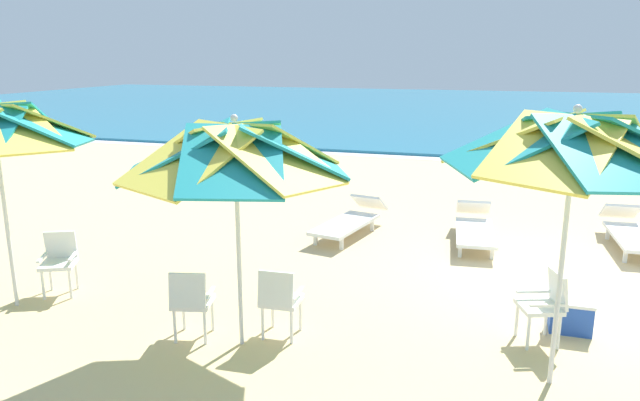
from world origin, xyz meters
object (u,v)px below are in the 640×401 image
Objects in this scene: plastic_chair_1 at (280,298)px; sun_lounger_0 at (631,232)px; beach_umbrella_1 at (235,152)px; cooler_box at (571,315)px; beachgoer_seated at (637,163)px; beach_umbrella_0 at (574,144)px; plastic_chair_2 at (191,300)px; plastic_chair_3 at (59,259)px; sun_lounger_1 at (475,227)px; sun_lounger_2 at (350,220)px; plastic_chair_0 at (545,302)px.

plastic_chair_1 is 0.40× the size of sun_lounger_0.
beach_umbrella_1 reaches higher than cooler_box.
sun_lounger_0 is 7.41m from beachgoer_seated.
beach_umbrella_0 is 3.25× the size of plastic_chair_2.
plastic_chair_3 is (-6.40, 0.47, -1.95)m from beach_umbrella_0.
plastic_chair_3 is 15.11m from beachgoer_seated.
beach_umbrella_1 reaches higher than beachgoer_seated.
sun_lounger_1 and sun_lounger_2 have the same top height.
beach_umbrella_0 is 12.86m from beachgoer_seated.
plastic_chair_2 is 2.56m from plastic_chair_3.
sun_lounger_0 is 0.98× the size of sun_lounger_2.
plastic_chair_2 is 5.61m from sun_lounger_1.
plastic_chair_2 reaches higher than sun_lounger_0.
cooler_box is (0.33, 0.41, -0.30)m from plastic_chair_0.
beach_umbrella_1 is at bearing -177.08° from beach_umbrella_0.
plastic_chair_2 is at bearing -118.78° from beachgoer_seated.
plastic_chair_0 is 1.00× the size of plastic_chair_3.
plastic_chair_0 is 0.60m from cooler_box.
plastic_chair_1 is at bearing -115.94° from beachgoer_seated.
plastic_chair_3 is (-3.41, 0.37, 0.00)m from plastic_chair_1.
beachgoer_seated reaches higher than sun_lounger_2.
sun_lounger_0 is (7.97, 4.57, -0.22)m from plastic_chair_3.
beach_umbrella_0 is at bearing 3.52° from plastic_chair_2.
plastic_chair_1 is 1.00× the size of plastic_chair_3.
plastic_chair_0 and plastic_chair_1 have the same top height.
beach_umbrella_0 is 1.26× the size of sun_lounger_2.
sun_lounger_0 is at bearing 43.83° from plastic_chair_2.
plastic_chair_0 is at bearing -111.16° from sun_lounger_0.
plastic_chair_3 is at bearing 168.07° from beach_umbrella_1.
cooler_box is (1.31, -3.22, -0.08)m from sun_lounger_1.
beachgoer_seated is (5.94, 12.22, -0.20)m from plastic_chair_1.
plastic_chair_0 is at bearing -47.00° from sun_lounger_2.
cooler_box is (3.28, 1.21, -0.30)m from plastic_chair_1.
sun_lounger_1 is at bearing 63.55° from beach_umbrella_1.
sun_lounger_0 is at bearing 71.19° from cooler_box.
plastic_chair_3 is at bearing 175.77° from beach_umbrella_0.
beachgoer_seated is at bearing 79.16° from sun_lounger_0.
sun_lounger_2 is 10.11m from beachgoer_seated.
beach_umbrella_0 reaches higher than sun_lounger_0.
beach_umbrella_1 is (-3.32, -1.08, 1.75)m from plastic_chair_0.
plastic_chair_0 reaches higher than cooler_box.
plastic_chair_2 is 0.40× the size of sun_lounger_0.
plastic_chair_2 is at bearing -16.24° from plastic_chair_3.
plastic_chair_3 is at bearing -150.13° from sun_lounger_0.
plastic_chair_2 is (-0.96, -0.35, 0.00)m from plastic_chair_1.
beach_umbrella_1 reaches higher than sun_lounger_0.
beach_umbrella_1 reaches higher than plastic_chair_3.
plastic_chair_2 is 4.64m from sun_lounger_2.
beach_umbrella_0 is at bearing -102.70° from cooler_box.
beachgoer_seated reaches higher than plastic_chair_1.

